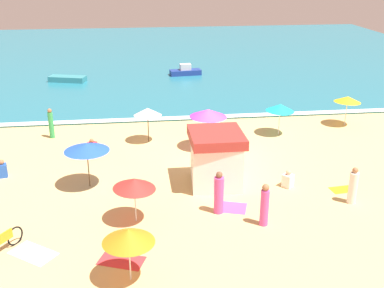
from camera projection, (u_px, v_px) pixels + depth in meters
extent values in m
plane|color=#D8B775|center=(221.00, 155.00, 25.12)|extent=(60.00, 60.00, 0.00)
cube|color=teal|center=(175.00, 55.00, 50.97)|extent=(60.00, 44.00, 0.10)
cube|color=white|center=(204.00, 117.00, 30.90)|extent=(57.00, 0.70, 0.01)
cube|color=white|center=(216.00, 163.00, 21.62)|extent=(2.38, 2.61, 2.09)
cube|color=#A5332D|center=(216.00, 137.00, 21.16)|extent=(2.37, 2.64, 0.44)
cylinder|color=#4C3823|center=(148.00, 125.00, 26.66)|extent=(0.05, 0.05, 1.94)
cone|color=white|center=(148.00, 112.00, 26.37)|extent=(1.72, 1.74, 0.52)
cylinder|color=silver|center=(135.00, 201.00, 18.52)|extent=(0.05, 0.05, 1.82)
cone|color=red|center=(134.00, 183.00, 18.25)|extent=(2.06, 2.04, 0.53)
cylinder|color=#4C3823|center=(88.00, 166.00, 21.35)|extent=(0.05, 0.05, 2.06)
cone|color=blue|center=(87.00, 147.00, 21.02)|extent=(2.03, 2.03, 0.37)
cylinder|color=silver|center=(346.00, 111.00, 29.38)|extent=(0.05, 0.05, 1.80)
cone|color=yellow|center=(348.00, 99.00, 29.09)|extent=(2.27, 2.26, 0.42)
cylinder|color=#4C3823|center=(208.00, 129.00, 25.68)|extent=(0.05, 0.05, 2.19)
cone|color=#B733C6|center=(208.00, 113.00, 25.34)|extent=(2.42, 2.41, 0.45)
cylinder|color=silver|center=(130.00, 256.00, 15.07)|extent=(0.05, 0.05, 1.83)
cone|color=orange|center=(128.00, 236.00, 14.80)|extent=(2.34, 2.34, 0.48)
cylinder|color=silver|center=(279.00, 120.00, 27.83)|extent=(0.05, 0.05, 1.81)
cone|color=#19B7C6|center=(280.00, 107.00, 27.55)|extent=(2.29, 2.29, 0.48)
torus|color=black|center=(15.00, 236.00, 17.22)|extent=(0.45, 0.63, 0.72)
cube|color=orange|center=(2.00, 238.00, 16.68)|extent=(0.54, 0.76, 0.36)
cube|color=red|center=(92.00, 149.00, 24.98)|extent=(0.58, 0.58, 0.75)
sphere|color=#9E6B47|center=(92.00, 141.00, 24.81)|extent=(0.21, 0.21, 0.21)
cylinder|color=#D84CA5|center=(264.00, 208.00, 18.31)|extent=(0.45, 0.45, 1.50)
sphere|color=#9E6B47|center=(266.00, 187.00, 17.99)|extent=(0.28, 0.28, 0.28)
cylinder|color=#D84CA5|center=(219.00, 195.00, 19.20)|extent=(0.40, 0.40, 1.58)
sphere|color=brown|center=(219.00, 175.00, 18.87)|extent=(0.27, 0.27, 0.27)
cube|color=white|center=(288.00, 181.00, 21.57)|extent=(0.61, 0.61, 0.60)
sphere|color=#DBA884|center=(289.00, 172.00, 21.43)|extent=(0.24, 0.24, 0.24)
cube|color=blue|center=(3.00, 171.00, 22.54)|extent=(0.45, 0.45, 0.65)
sphere|color=#9E6B47|center=(1.00, 162.00, 22.38)|extent=(0.25, 0.25, 0.25)
cube|color=white|center=(216.00, 121.00, 29.34)|extent=(0.56, 0.56, 0.70)
sphere|color=#DBA884|center=(216.00, 114.00, 29.18)|extent=(0.24, 0.24, 0.24)
cylinder|color=green|center=(51.00, 125.00, 27.33)|extent=(0.32, 0.32, 1.54)
sphere|color=#9E6B47|center=(50.00, 111.00, 27.00)|extent=(0.25, 0.25, 0.25)
cylinder|color=white|center=(353.00, 188.00, 20.01)|extent=(0.51, 0.51, 1.40)
sphere|color=#9E6B47|center=(355.00, 170.00, 19.72)|extent=(0.25, 0.25, 0.25)
cube|color=white|center=(33.00, 253.00, 16.76)|extent=(1.89, 1.74, 0.01)
cube|color=orange|center=(342.00, 190.00, 21.39)|extent=(1.12, 0.79, 0.01)
cube|color=red|center=(121.00, 261.00, 16.35)|extent=(1.77, 1.37, 0.01)
cube|color=#D84CA5|center=(231.00, 208.00, 19.85)|extent=(1.50, 1.33, 0.01)
cube|color=navy|center=(185.00, 72.00, 42.01)|extent=(2.82, 1.31, 0.45)
cube|color=silver|center=(185.00, 67.00, 41.83)|extent=(1.01, 0.72, 0.53)
cube|color=teal|center=(68.00, 79.00, 39.71)|extent=(3.23, 1.90, 0.45)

